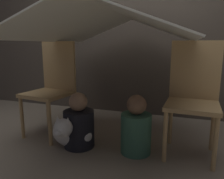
# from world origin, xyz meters

# --- Properties ---
(ground_plane) EXTENTS (8.80, 8.80, 0.00)m
(ground_plane) POSITION_xyz_m (0.00, 0.00, 0.00)
(ground_plane) COLOR gray
(wall_back) EXTENTS (7.00, 0.05, 2.50)m
(wall_back) POSITION_xyz_m (0.00, 1.33, 1.25)
(wall_back) COLOR #4C4238
(wall_back) RESTS_ON ground_plane
(chair_left) EXTENTS (0.49, 0.49, 1.00)m
(chair_left) POSITION_xyz_m (-0.70, 0.33, 0.54)
(chair_left) COLOR tan
(chair_left) RESTS_ON ground_plane
(chair_right) EXTENTS (0.45, 0.45, 1.00)m
(chair_right) POSITION_xyz_m (0.72, 0.33, 0.54)
(chair_right) COLOR tan
(chair_right) RESTS_ON ground_plane
(sheet_canopy) EXTENTS (1.43, 1.57, 0.28)m
(sheet_canopy) POSITION_xyz_m (0.00, 0.25, 1.14)
(sheet_canopy) COLOR silver
(person_front) EXTENTS (0.29, 0.29, 0.53)m
(person_front) POSITION_xyz_m (-0.29, 0.11, 0.22)
(person_front) COLOR black
(person_front) RESTS_ON ground_plane
(person_second) EXTENTS (0.27, 0.27, 0.53)m
(person_second) POSITION_xyz_m (0.26, 0.16, 0.22)
(person_second) COLOR #38664C
(person_second) RESTS_ON ground_plane
(dog) EXTENTS (0.40, 0.38, 0.35)m
(dog) POSITION_xyz_m (-0.34, 0.04, 0.16)
(dog) COLOR silver
(dog) RESTS_ON ground_plane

